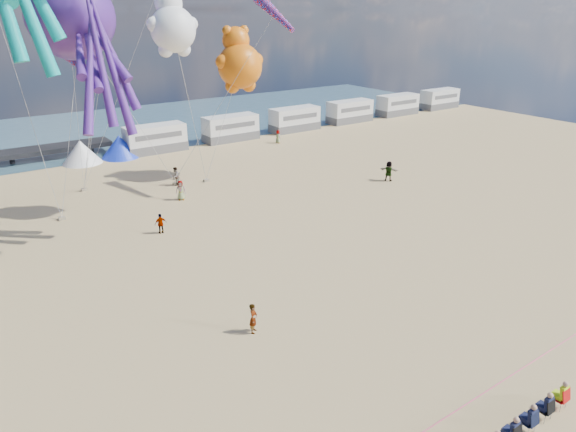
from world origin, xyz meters
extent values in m
plane|color=tan|center=(0.00, 0.00, 0.00)|extent=(120.00, 120.00, 0.00)
plane|color=#375869|center=(0.00, 55.00, 0.02)|extent=(120.00, 120.00, 0.00)
cube|color=silver|center=(6.00, 40.00, 1.50)|extent=(6.60, 2.50, 3.00)
cube|color=silver|center=(15.50, 40.00, 1.50)|extent=(6.60, 2.50, 3.00)
cube|color=silver|center=(25.00, 40.00, 1.50)|extent=(6.60, 2.50, 3.00)
cube|color=silver|center=(34.50, 40.00, 1.50)|extent=(6.60, 2.50, 3.00)
cube|color=silver|center=(44.00, 40.00, 1.50)|extent=(6.60, 2.50, 3.00)
cube|color=silver|center=(53.50, 40.00, 1.50)|extent=(6.60, 2.50, 3.00)
cone|color=white|center=(-2.00, 40.00, 1.20)|extent=(4.00, 4.00, 2.40)
cone|color=#1933CC|center=(2.00, 40.00, 1.20)|extent=(4.00, 4.00, 2.40)
cylinder|color=#F2338C|center=(0.00, -5.00, 0.02)|extent=(34.00, 0.03, 0.03)
imported|color=tan|center=(-3.01, 4.22, 0.79)|extent=(0.68, 0.67, 1.58)
imported|color=#7F6659|center=(19.43, 35.61, 0.77)|extent=(0.38, 0.57, 1.54)
imported|color=#7F6659|center=(3.06, 27.76, 0.85)|extent=(0.98, 0.95, 1.69)
imported|color=#7F6659|center=(-2.14, 18.29, 0.74)|extent=(1.00, 0.62, 1.48)
imported|color=#7F6659|center=(19.80, 17.72, 0.93)|extent=(0.97, 1.17, 1.87)
imported|color=#7F6659|center=(1.87, 23.91, 0.84)|extent=(0.73, 0.64, 1.68)
cube|color=gray|center=(-7.39, 24.98, 0.11)|extent=(0.50, 0.35, 0.22)
cube|color=gray|center=(3.08, 27.87, 0.11)|extent=(0.50, 0.35, 0.22)
cube|color=gray|center=(5.78, 27.15, 0.11)|extent=(0.50, 0.35, 0.22)
cube|color=gray|center=(3.79, 29.38, 0.11)|extent=(0.50, 0.35, 0.22)
cube|color=gray|center=(-4.21, 30.94, 0.11)|extent=(0.50, 0.35, 0.22)
camera|label=1|loc=(-13.83, -14.30, 14.82)|focal=32.00mm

